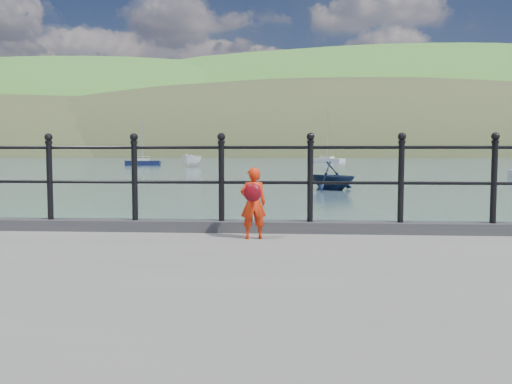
# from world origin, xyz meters

# --- Properties ---
(ground) EXTENTS (600.00, 600.00, 0.00)m
(ground) POSITION_xyz_m (0.00, 0.00, 0.00)
(ground) COLOR #2D4251
(ground) RESTS_ON ground
(kerb) EXTENTS (60.00, 0.30, 0.15)m
(kerb) POSITION_xyz_m (0.00, -0.15, 1.07)
(kerb) COLOR #28282B
(kerb) RESTS_ON quay
(railing) EXTENTS (18.11, 0.11, 1.20)m
(railing) POSITION_xyz_m (0.00, -0.15, 1.82)
(railing) COLOR black
(railing) RESTS_ON kerb
(far_shore) EXTENTS (830.00, 200.00, 156.00)m
(far_shore) POSITION_xyz_m (38.34, 239.41, -22.57)
(far_shore) COLOR #333A21
(far_shore) RESTS_ON ground
(child) EXTENTS (0.37, 0.33, 0.90)m
(child) POSITION_xyz_m (-0.13, -0.72, 1.46)
(child) COLOR red
(child) RESTS_ON quay
(launch_white) EXTENTS (2.59, 4.67, 1.70)m
(launch_white) POSITION_xyz_m (-12.43, 60.78, 0.85)
(launch_white) COLOR white
(launch_white) RESTS_ON ground
(launch_navy) EXTENTS (3.89, 3.85, 1.55)m
(launch_navy) POSITION_xyz_m (2.42, 21.70, 0.78)
(launch_navy) COLOR black
(launch_navy) RESTS_ON ground
(sailboat_deep) EXTENTS (6.69, 5.84, 10.06)m
(sailboat_deep) POSITION_xyz_m (6.74, 95.38, 0.34)
(sailboat_deep) COLOR beige
(sailboat_deep) RESTS_ON ground
(sailboat_left) EXTENTS (4.99, 1.92, 7.11)m
(sailboat_left) POSITION_xyz_m (-21.02, 68.53, 0.34)
(sailboat_left) COLOR black
(sailboat_left) RESTS_ON ground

